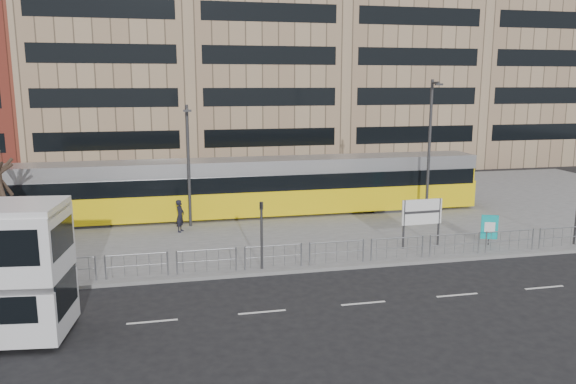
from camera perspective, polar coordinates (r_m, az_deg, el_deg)
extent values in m
plane|color=black|center=(25.50, 0.29, -8.28)|extent=(120.00, 120.00, 0.00)
cube|color=slate|center=(36.83, -3.80, -2.10)|extent=(64.00, 24.00, 0.15)
cube|color=gray|center=(25.52, 0.26, -8.08)|extent=(64.00, 0.25, 0.17)
cube|color=#A08567|center=(57.73, -17.51, 13.09)|extent=(14.00, 16.00, 22.00)
cube|color=#A08567|center=(58.33, -3.29, 14.53)|extent=(14.00, 16.00, 24.00)
cube|color=#A08567|center=(62.05, 9.93, 12.79)|extent=(14.00, 16.00, 21.00)
cube|color=#A08567|center=(68.58, 21.14, 12.88)|extent=(14.00, 16.00, 23.00)
cylinder|color=#989BA1|center=(26.08, 4.35, -5.10)|extent=(32.00, 0.05, 0.05)
cylinder|color=#989BA1|center=(26.23, 4.34, -6.15)|extent=(32.00, 0.04, 0.04)
cube|color=white|center=(22.13, 5.18, -11.40)|extent=(62.00, 0.12, 0.01)
cylinder|color=black|center=(22.73, -26.36, -10.53)|extent=(1.08, 0.44, 1.05)
cube|color=yellow|center=(35.63, -4.33, -0.74)|extent=(30.47, 2.96, 1.74)
cube|color=black|center=(35.40, -4.36, 1.16)|extent=(30.04, 3.00, 0.98)
cube|color=#A1A1A5|center=(35.26, -4.38, 2.64)|extent=(30.47, 2.73, 0.87)
cube|color=yellow|center=(40.19, 16.69, 1.20)|extent=(1.31, 2.45, 2.83)
cylinder|color=#2D2D30|center=(35.47, -4.35, 0.55)|extent=(2.60, 2.60, 3.26)
cube|color=#2D2D30|center=(38.38, 10.31, -1.19)|extent=(3.27, 2.75, 0.54)
cube|color=#2D2D30|center=(35.79, -20.04, -2.58)|extent=(3.27, 2.75, 0.54)
cylinder|color=#2D2D30|center=(28.97, 11.68, -3.25)|extent=(0.11, 0.11, 2.50)
cylinder|color=#2D2D30|center=(29.86, 15.06, -2.98)|extent=(0.11, 0.11, 2.50)
cube|color=white|center=(29.26, 13.45, -1.98)|extent=(2.17, 0.16, 1.30)
cylinder|color=#2D2D30|center=(31.00, 19.72, -4.32)|extent=(0.06, 0.06, 0.85)
cube|color=#0BA4A6|center=(30.86, 19.78, -3.37)|extent=(0.81, 0.37, 1.27)
cube|color=white|center=(30.83, 19.82, -3.38)|extent=(0.50, 0.20, 0.53)
imported|color=black|center=(32.21, -10.90, -2.39)|extent=(0.66, 0.78, 1.83)
cylinder|color=#2D2D30|center=(25.25, -2.70, -4.56)|extent=(0.12, 0.12, 3.00)
imported|color=#2D2D30|center=(24.97, -2.72, -2.13)|extent=(0.22, 0.24, 1.00)
cylinder|color=#2D2D30|center=(32.89, -10.06, 2.57)|extent=(0.18, 0.18, 7.07)
cylinder|color=#2D2D30|center=(32.18, -10.23, 8.35)|extent=(0.14, 0.90, 0.14)
cube|color=#2D2D30|center=(31.74, -10.19, 8.13)|extent=(0.45, 0.20, 0.12)
cylinder|color=#2D2D30|center=(35.94, 14.15, 4.25)|extent=(0.18, 0.18, 8.49)
cylinder|color=#2D2D30|center=(35.36, 14.75, 10.69)|extent=(0.14, 0.90, 0.14)
cube|color=#2D2D30|center=(34.96, 15.08, 10.51)|extent=(0.45, 0.20, 0.12)
cylinder|color=#2D2119|center=(31.21, -27.17, -1.78)|extent=(0.44, 0.44, 4.03)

